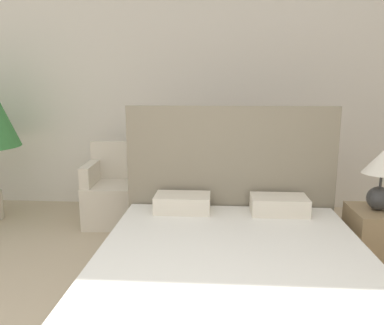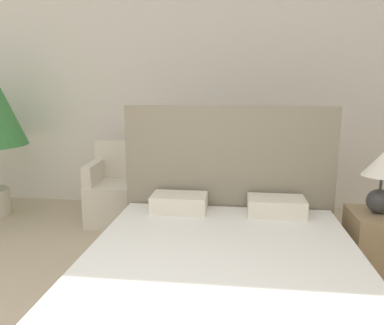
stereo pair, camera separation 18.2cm
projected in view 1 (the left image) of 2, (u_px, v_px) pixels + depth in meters
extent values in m
cube|color=silver|center=(193.00, 87.00, 4.45)|extent=(10.00, 0.06, 2.90)
cube|color=#8C7A5B|center=(233.00, 304.00, 2.33)|extent=(1.75, 2.03, 0.22)
cube|color=white|center=(234.00, 272.00, 2.28)|extent=(1.72, 1.98, 0.21)
cube|color=gray|center=(230.00, 181.00, 3.24)|extent=(1.79, 0.06, 1.29)
cube|color=silver|center=(183.00, 203.00, 3.09)|extent=(0.45, 0.28, 0.14)
cube|color=silver|center=(279.00, 205.00, 3.04)|extent=(0.45, 0.28, 0.14)
cube|color=beige|center=(115.00, 203.00, 4.02)|extent=(0.64, 0.61, 0.43)
cube|color=beige|center=(118.00, 160.00, 4.19)|extent=(0.60, 0.10, 0.42)
cube|color=beige|center=(90.00, 174.00, 3.96)|extent=(0.14, 0.52, 0.22)
cube|color=beige|center=(137.00, 174.00, 3.96)|extent=(0.14, 0.52, 0.22)
cube|color=beige|center=(208.00, 205.00, 3.96)|extent=(0.64, 0.61, 0.43)
cube|color=beige|center=(207.00, 161.00, 4.12)|extent=(0.60, 0.10, 0.42)
cube|color=beige|center=(184.00, 175.00, 3.89)|extent=(0.14, 0.52, 0.22)
cube|color=beige|center=(232.00, 175.00, 3.90)|extent=(0.14, 0.52, 0.22)
cube|color=#937A56|center=(376.00, 239.00, 3.01)|extent=(0.41, 0.45, 0.49)
sphere|color=#333333|center=(379.00, 198.00, 2.95)|extent=(0.19, 0.19, 0.19)
cylinder|color=#333333|center=(381.00, 180.00, 2.92)|extent=(0.02, 0.02, 0.11)
cone|color=silver|center=(383.00, 162.00, 2.89)|extent=(0.30, 0.30, 0.18)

